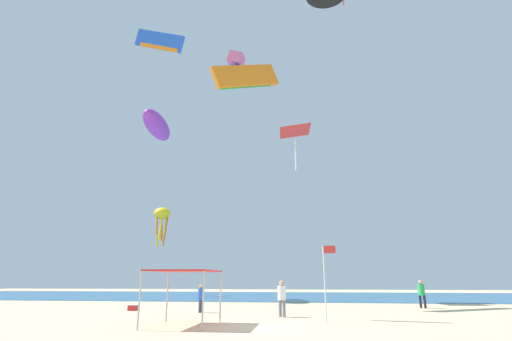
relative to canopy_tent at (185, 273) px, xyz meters
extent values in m
cube|color=beige|center=(2.79, -0.14, -2.20)|extent=(110.00, 110.00, 0.10)
cube|color=#28608C|center=(2.79, 28.54, -2.14)|extent=(110.00, 24.05, 0.03)
cylinder|color=#B2B2B7|center=(-1.28, -1.57, -1.05)|extent=(0.07, 0.07, 2.21)
cylinder|color=#B2B2B7|center=(1.28, -1.57, -1.05)|extent=(0.07, 0.07, 2.21)
cylinder|color=#B2B2B7|center=(-1.28, 1.57, -1.05)|extent=(0.07, 0.07, 2.21)
cylinder|color=#B2B2B7|center=(1.28, 1.57, -1.05)|extent=(0.07, 0.07, 2.21)
cube|color=red|center=(0.00, 0.00, 0.09)|extent=(2.63, 3.21, 0.06)
cylinder|color=#33384C|center=(-0.95, 6.55, -1.79)|extent=(0.14, 0.14, 0.72)
cylinder|color=#33384C|center=(-0.96, 6.27, -1.79)|extent=(0.14, 0.14, 0.72)
cylinder|color=blue|center=(-0.95, 6.41, -1.12)|extent=(0.38, 0.38, 0.63)
sphere|color=tan|center=(-0.95, 6.41, -0.69)|extent=(0.24, 0.24, 0.24)
cylinder|color=black|center=(12.90, 11.67, -1.74)|extent=(0.16, 0.16, 0.82)
cylinder|color=black|center=(13.12, 11.43, -1.74)|extent=(0.16, 0.16, 0.82)
cylinder|color=green|center=(13.01, 11.55, -0.97)|extent=(0.43, 0.43, 0.72)
sphere|color=tan|center=(13.01, 11.55, -0.48)|extent=(0.27, 0.27, 0.27)
cylinder|color=slate|center=(4.07, 4.26, -1.74)|extent=(0.16, 0.16, 0.83)
cylinder|color=slate|center=(3.85, 4.50, -1.74)|extent=(0.16, 0.16, 0.83)
cylinder|color=white|center=(3.96, 4.38, -0.97)|extent=(0.43, 0.43, 0.72)
sphere|color=tan|center=(3.96, 4.38, -0.47)|extent=(0.27, 0.27, 0.27)
cylinder|color=silver|center=(6.11, 2.03, -0.44)|extent=(0.06, 0.06, 3.43)
cube|color=red|center=(6.41, 2.03, 1.10)|extent=(0.55, 0.02, 0.35)
cube|color=red|center=(-5.46, 7.21, -1.99)|extent=(0.56, 0.36, 0.32)
cube|color=white|center=(-5.46, 7.21, -1.82)|extent=(0.57, 0.37, 0.03)
cube|color=orange|center=(0.75, 12.07, 16.45)|extent=(5.44, 4.45, 4.03)
cube|color=green|center=(0.75, 12.07, 15.57)|extent=(4.00, 3.40, 2.22)
ellipsoid|color=purple|center=(-10.16, 19.87, 15.66)|extent=(3.13, 7.46, 2.46)
cone|color=red|center=(-10.16, 19.87, 16.80)|extent=(1.27, 1.17, 0.93)
ellipsoid|color=yellow|center=(-11.17, 25.76, 7.10)|extent=(2.66, 2.66, 1.36)
cylinder|color=yellow|center=(-10.77, 26.17, 5.63)|extent=(0.36, 0.36, 2.11)
cylinder|color=orange|center=(-11.32, 26.31, 5.32)|extent=(0.28, 0.47, 2.73)
cylinder|color=yellow|center=(-11.73, 25.90, 5.00)|extent=(0.53, 0.29, 3.36)
cylinder|color=orange|center=(-11.57, 25.35, 5.63)|extent=(0.36, 0.36, 2.11)
cylinder|color=yellow|center=(-11.01, 25.20, 5.32)|extent=(0.28, 0.47, 2.73)
cylinder|color=orange|center=(-10.61, 25.61, 5.00)|extent=(0.53, 0.29, 3.36)
cube|color=pink|center=(-1.45, 19.11, 22.66)|extent=(1.93, 1.62, 1.68)
cube|color=blue|center=(-1.45, 19.11, 20.90)|extent=(1.93, 1.62, 1.68)
cube|color=red|center=(4.71, 17.09, 13.20)|extent=(3.03, 3.04, 0.44)
cylinder|color=white|center=(4.71, 17.09, 10.84)|extent=(0.14, 0.14, 3.04)
cube|color=blue|center=(-3.91, 4.36, 15.02)|extent=(3.75, 1.02, 2.31)
cube|color=orange|center=(-3.91, 4.36, 14.51)|extent=(2.89, 0.57, 1.27)
camera|label=1|loc=(5.22, -16.57, -0.22)|focal=26.59mm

